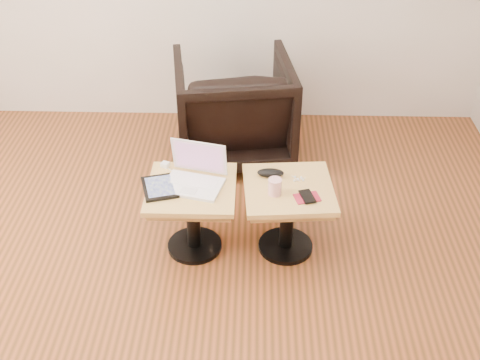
{
  "coord_description": "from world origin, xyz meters",
  "views": [
    {
      "loc": [
        0.48,
        -2.13,
        2.41
      ],
      "look_at": [
        0.4,
        0.59,
        0.5
      ],
      "focal_mm": 45.0,
      "sensor_mm": 36.0,
      "label": 1
    }
  ],
  "objects_px": {
    "striped_cup": "(275,187)",
    "side_table_right": "(288,203)",
    "side_table_left": "(192,202)",
    "laptop": "(195,176)",
    "armchair": "(234,109)"
  },
  "relations": [
    {
      "from": "side_table_left",
      "to": "laptop",
      "type": "bearing_deg",
      "value": 63.27
    },
    {
      "from": "side_table_left",
      "to": "striped_cup",
      "type": "distance_m",
      "value": 0.49
    },
    {
      "from": "laptop",
      "to": "armchair",
      "type": "relative_size",
      "value": 0.46
    },
    {
      "from": "side_table_right",
      "to": "striped_cup",
      "type": "relative_size",
      "value": 5.55
    },
    {
      "from": "side_table_left",
      "to": "armchair",
      "type": "xyz_separation_m",
      "value": [
        0.2,
        1.06,
        0.04
      ]
    },
    {
      "from": "side_table_left",
      "to": "striped_cup",
      "type": "xyz_separation_m",
      "value": [
        0.46,
        -0.05,
        0.16
      ]
    },
    {
      "from": "side_table_right",
      "to": "striped_cup",
      "type": "bearing_deg",
      "value": -145.11
    },
    {
      "from": "striped_cup",
      "to": "side_table_right",
      "type": "bearing_deg",
      "value": 39.35
    },
    {
      "from": "striped_cup",
      "to": "laptop",
      "type": "bearing_deg",
      "value": 168.55
    },
    {
      "from": "side_table_left",
      "to": "armchair",
      "type": "relative_size",
      "value": 0.6
    },
    {
      "from": "laptop",
      "to": "side_table_left",
      "type": "bearing_deg",
      "value": -102.34
    },
    {
      "from": "side_table_left",
      "to": "side_table_right",
      "type": "relative_size",
      "value": 0.93
    },
    {
      "from": "side_table_left",
      "to": "side_table_right",
      "type": "distance_m",
      "value": 0.54
    },
    {
      "from": "side_table_left",
      "to": "laptop",
      "type": "height_order",
      "value": "laptop"
    },
    {
      "from": "side_table_right",
      "to": "side_table_left",
      "type": "bearing_deg",
      "value": 176.78
    }
  ]
}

